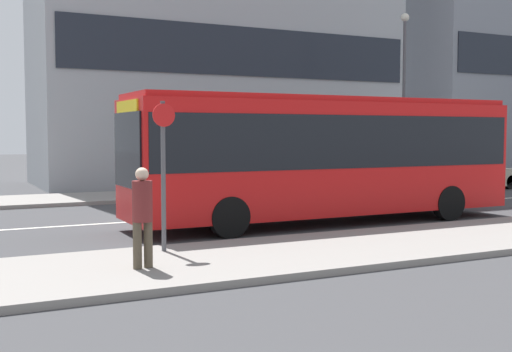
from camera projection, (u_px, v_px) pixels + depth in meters
The scene contains 9 objects.
ground_plane at pixel (215, 217), 18.44m from camera, with size 120.00×120.00×0.00m, color #3A3A3D.
sidewalk_near at pixel (336, 250), 12.85m from camera, with size 44.00×3.50×0.13m.
sidewalk_far at pixel (150, 196), 24.01m from camera, with size 44.00×3.50×0.13m.
lane_centerline at pixel (215, 217), 18.44m from camera, with size 41.80×0.16×0.01m.
city_bus at pixel (325, 151), 17.06m from camera, with size 10.74×2.48×3.34m.
parked_car_0 at pixel (471, 175), 27.52m from camera, with size 4.65×1.75×1.30m.
pedestrian_near_stop at pixel (142, 211), 10.73m from camera, with size 0.35×0.34×1.70m.
bus_stop_sign at pixel (163, 164), 12.25m from camera, with size 0.44×0.12×2.88m.
street_lamp at pixel (404, 82), 27.99m from camera, with size 0.36×0.36×7.47m.
Camera 1 is at (-7.14, -16.91, 2.40)m, focal length 45.00 mm.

